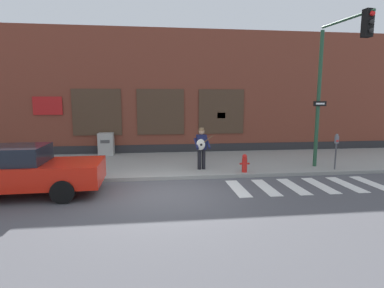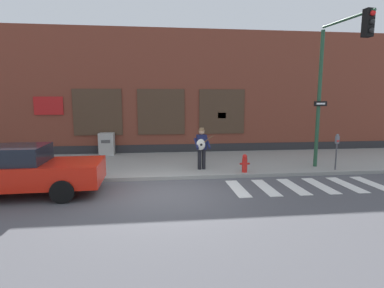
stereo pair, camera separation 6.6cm
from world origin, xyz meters
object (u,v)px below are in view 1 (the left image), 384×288
object	(u,v)px
parking_meter	(336,146)
utility_box	(106,144)
busker	(201,146)
fire_hydrant	(245,163)
traffic_light	(336,70)
red_car	(21,171)

from	to	relation	value
parking_meter	utility_box	size ratio (longest dim) A/B	1.29
busker	fire_hydrant	distance (m)	1.81
traffic_light	parking_meter	size ratio (longest dim) A/B	3.94
traffic_light	fire_hydrant	world-z (taller)	traffic_light
parking_meter	fire_hydrant	bearing A→B (deg)	179.95
red_car	traffic_light	size ratio (longest dim) A/B	0.82
fire_hydrant	red_car	bearing A→B (deg)	-167.95
busker	utility_box	world-z (taller)	busker
red_car	parking_meter	bearing A→B (deg)	8.08
busker	traffic_light	xyz separation A→B (m)	(4.93, -0.85, 2.91)
red_car	busker	xyz separation A→B (m)	(5.83, 2.24, 0.30)
red_car	utility_box	world-z (taller)	red_car
traffic_light	utility_box	distance (m)	10.78
parking_meter	fire_hydrant	xyz separation A→B (m)	(-3.71, 0.00, -0.60)
red_car	traffic_light	distance (m)	11.31
traffic_light	busker	bearing A→B (deg)	170.21
busker	traffic_light	size ratio (longest dim) A/B	0.29
parking_meter	red_car	bearing A→B (deg)	-171.92
busker	parking_meter	world-z (taller)	busker
busker	traffic_light	distance (m)	5.79
utility_box	fire_hydrant	world-z (taller)	utility_box
utility_box	parking_meter	bearing A→B (deg)	-24.42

